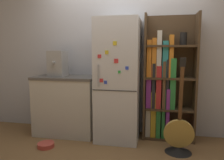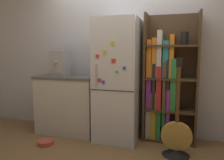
% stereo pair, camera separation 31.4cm
% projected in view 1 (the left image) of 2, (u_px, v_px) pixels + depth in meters
% --- Properties ---
extents(ground_plane, '(16.00, 16.00, 0.00)m').
position_uv_depth(ground_plane, '(117.00, 141.00, 3.25)').
color(ground_plane, olive).
extents(wall_back, '(8.00, 0.05, 2.60)m').
position_uv_depth(wall_back, '(122.00, 53.00, 3.55)').
color(wall_back, silver).
rests_on(wall_back, ground_plane).
extents(refrigerator, '(0.62, 0.66, 1.79)m').
position_uv_depth(refrigerator, '(118.00, 80.00, 3.26)').
color(refrigerator, silver).
rests_on(refrigerator, ground_plane).
extents(bookshelf, '(0.75, 0.35, 1.87)m').
position_uv_depth(bookshelf, '(164.00, 84.00, 3.30)').
color(bookshelf, '#4C3823').
rests_on(bookshelf, ground_plane).
extents(kitchen_counter, '(0.98, 0.58, 0.93)m').
position_uv_depth(kitchen_counter, '(67.00, 105.00, 3.52)').
color(kitchen_counter, beige).
rests_on(kitchen_counter, ground_plane).
extents(espresso_machine, '(0.25, 0.32, 0.40)m').
position_uv_depth(espresso_machine, '(58.00, 64.00, 3.44)').
color(espresso_machine, '#A5A39E').
rests_on(espresso_machine, kitchen_counter).
extents(guitar, '(0.39, 0.35, 1.25)m').
position_uv_depth(guitar, '(179.00, 140.00, 2.86)').
color(guitar, black).
rests_on(guitar, ground_plane).
extents(pet_bowl, '(0.23, 0.23, 0.06)m').
position_uv_depth(pet_bowl, '(46.00, 145.00, 3.04)').
color(pet_bowl, '#D84C3F').
rests_on(pet_bowl, ground_plane).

